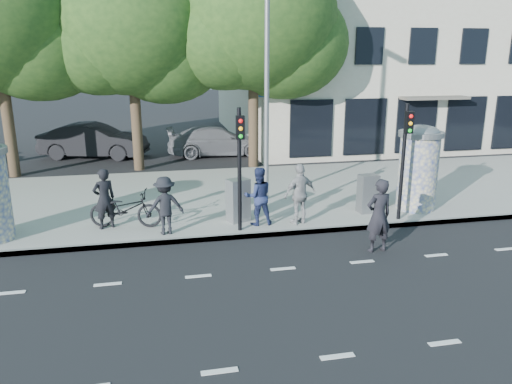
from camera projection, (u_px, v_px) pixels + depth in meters
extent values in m
plane|color=black|center=(300.00, 296.00, 10.47)|extent=(120.00, 120.00, 0.00)
cube|color=gray|center=(239.00, 196.00, 17.52)|extent=(40.00, 8.00, 0.15)
cube|color=slate|center=(263.00, 235.00, 13.80)|extent=(40.00, 0.10, 0.16)
cube|color=silver|center=(337.00, 356.00, 8.40)|extent=(32.00, 0.12, 0.01)
cube|color=silver|center=(283.00, 269.00, 11.79)|extent=(32.00, 0.12, 0.01)
cylinder|color=beige|center=(418.00, 173.00, 15.57)|extent=(1.20, 1.20, 2.30)
cylinder|color=slate|center=(421.00, 134.00, 15.24)|extent=(1.36, 1.36, 0.16)
ellipsoid|color=slate|center=(421.00, 131.00, 15.21)|extent=(1.10, 1.10, 0.38)
cylinder|color=black|center=(239.00, 171.00, 13.48)|extent=(0.11, 0.11, 3.40)
cube|color=black|center=(240.00, 128.00, 12.99)|extent=(0.22, 0.14, 0.62)
cylinder|color=black|center=(403.00, 163.00, 14.42)|extent=(0.11, 0.11, 3.40)
cube|color=black|center=(409.00, 122.00, 13.93)|extent=(0.22, 0.14, 0.62)
cylinder|color=slate|center=(267.00, 78.00, 15.82)|extent=(0.16, 0.16, 8.00)
cylinder|color=#38281C|center=(8.00, 119.00, 19.95)|extent=(0.44, 0.44, 4.73)
cylinder|color=#38281C|center=(136.00, 119.00, 21.16)|extent=(0.44, 0.44, 4.41)
ellipsoid|color=#1F3F17|center=(130.00, 23.00, 20.11)|extent=(6.80, 6.80, 5.78)
cylinder|color=#38281C|center=(253.00, 115.00, 21.74)|extent=(0.44, 0.44, 4.59)
ellipsoid|color=#1F3F17|center=(253.00, 17.00, 20.64)|extent=(7.00, 7.00, 5.95)
cube|color=#BBB09C|center=(398.00, 34.00, 30.05)|extent=(20.00, 15.00, 12.00)
cube|color=black|center=(465.00, 124.00, 24.12)|extent=(18.00, 0.10, 2.60)
cube|color=#59544C|center=(434.00, 98.00, 23.05)|extent=(3.20, 0.90, 0.12)
cube|color=#194C8C|center=(275.00, 93.00, 21.83)|extent=(1.60, 0.06, 0.30)
imported|color=black|center=(104.00, 199.00, 13.87)|extent=(0.74, 0.63, 1.72)
imported|color=navy|center=(258.00, 196.00, 14.19)|extent=(0.84, 0.66, 1.68)
imported|color=black|center=(165.00, 205.00, 13.46)|extent=(1.13, 0.78, 1.60)
imported|color=#959598|center=(300.00, 194.00, 14.25)|extent=(1.16, 0.86, 1.76)
imported|color=black|center=(379.00, 216.00, 12.61)|extent=(0.75, 0.55, 1.92)
imported|color=black|center=(126.00, 209.00, 14.04)|extent=(1.14, 2.14, 1.07)
cube|color=gray|center=(238.00, 200.00, 14.52)|extent=(0.73, 0.63, 1.27)
cube|color=slate|center=(368.00, 194.00, 15.34)|extent=(0.60, 0.46, 1.19)
imported|color=black|center=(94.00, 141.00, 24.01)|extent=(2.99, 5.29, 1.65)
imported|color=slate|center=(217.00, 141.00, 24.60)|extent=(2.05, 4.90, 1.41)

